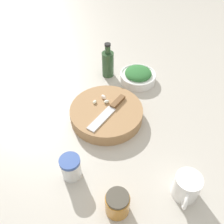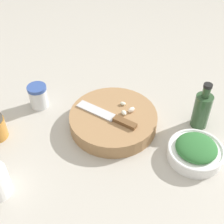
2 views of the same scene
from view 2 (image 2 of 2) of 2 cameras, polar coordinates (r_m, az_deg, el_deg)
name	(u,v)px [view 2 (image 2 of 2)]	position (r m, az deg, el deg)	size (l,w,h in m)	color
ground_plane	(102,139)	(0.99, -1.92, -4.93)	(5.00, 5.00, 0.00)	#B2ADA3
cutting_board	(113,120)	(1.02, 0.23, -1.49)	(0.28, 0.28, 0.05)	#9E754C
chef_knife	(110,116)	(0.99, -0.40, -0.80)	(0.19, 0.15, 0.01)	brown
garlic_cloves	(127,109)	(1.01, 2.79, 0.47)	(0.05, 0.07, 0.02)	white
herb_bowl	(195,151)	(0.95, 15.02, -6.89)	(0.17, 0.17, 0.06)	white
spice_jar	(38,96)	(1.11, -13.34, 2.82)	(0.07, 0.07, 0.08)	silver
oil_bottle	(202,110)	(1.03, 16.11, 0.44)	(0.05, 0.05, 0.17)	#2D4C2D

